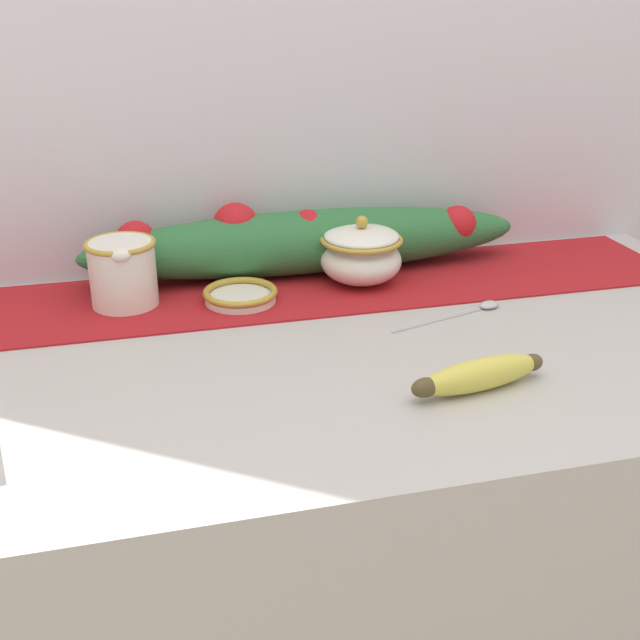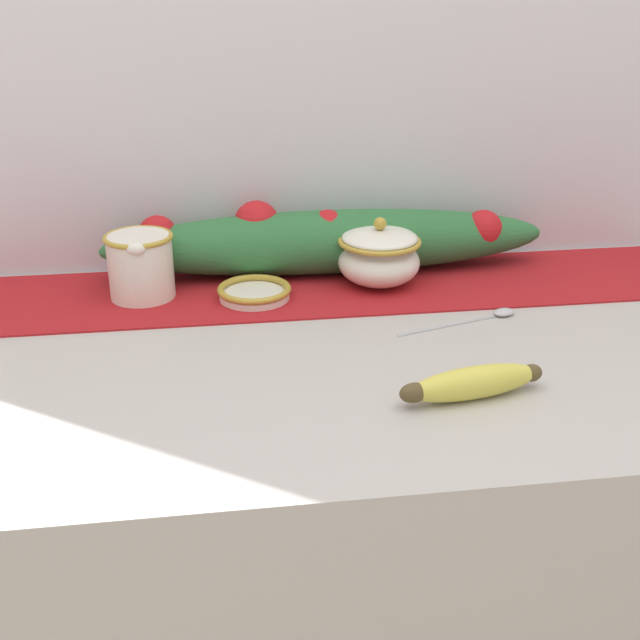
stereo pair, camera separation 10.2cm
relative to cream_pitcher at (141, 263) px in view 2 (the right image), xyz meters
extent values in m
cube|color=#B7B2AD|center=(0.30, -0.21, -0.52)|extent=(1.28, 0.68, 0.92)
cube|color=silver|center=(0.30, 0.15, 0.22)|extent=(2.08, 0.04, 2.40)
cube|color=#A8191E|center=(0.30, 0.00, -0.05)|extent=(1.18, 0.24, 0.00)
cylinder|color=white|center=(0.00, 0.00, 0.00)|extent=(0.10, 0.10, 0.10)
torus|color=#B79333|center=(0.00, 0.00, 0.04)|extent=(0.10, 0.10, 0.01)
torus|color=white|center=(0.00, 0.06, 0.00)|extent=(0.05, 0.01, 0.05)
ellipsoid|color=white|center=(0.00, -0.05, 0.04)|extent=(0.03, 0.02, 0.02)
ellipsoid|color=white|center=(0.37, 0.00, -0.02)|extent=(0.13, 0.13, 0.07)
torus|color=#B79333|center=(0.37, 0.00, 0.02)|extent=(0.13, 0.13, 0.01)
ellipsoid|color=white|center=(0.37, 0.00, 0.02)|extent=(0.12, 0.12, 0.03)
sphere|color=#B79333|center=(0.37, 0.00, 0.05)|extent=(0.02, 0.02, 0.02)
cylinder|color=white|center=(0.17, -0.03, -0.05)|extent=(0.11, 0.11, 0.01)
torus|color=#B79333|center=(0.17, -0.03, -0.04)|extent=(0.11, 0.11, 0.01)
ellipsoid|color=#DBCC4C|center=(0.40, -0.37, -0.04)|extent=(0.17, 0.07, 0.04)
ellipsoid|color=brown|center=(0.33, -0.39, -0.04)|extent=(0.04, 0.03, 0.02)
ellipsoid|color=brown|center=(0.48, -0.36, -0.04)|extent=(0.03, 0.03, 0.02)
cube|color=#B7B7BC|center=(0.43, -0.17, -0.06)|extent=(0.16, 0.05, 0.00)
ellipsoid|color=#B7B7BC|center=(0.52, -0.14, -0.05)|extent=(0.04, 0.03, 0.01)
ellipsoid|color=#2D6B38|center=(0.30, 0.07, 0.00)|extent=(0.73, 0.11, 0.10)
sphere|color=red|center=(0.02, 0.07, 0.02)|extent=(0.06, 0.06, 0.06)
sphere|color=red|center=(0.18, 0.08, 0.03)|extent=(0.07, 0.07, 0.07)
sphere|color=red|center=(0.30, 0.06, 0.02)|extent=(0.07, 0.07, 0.07)
sphere|color=red|center=(0.41, 0.06, 0.02)|extent=(0.05, 0.05, 0.05)
sphere|color=red|center=(0.55, 0.06, 0.01)|extent=(0.06, 0.06, 0.06)
camera|label=1|loc=(0.00, -1.15, 0.40)|focal=45.00mm
camera|label=2|loc=(0.11, -1.17, 0.40)|focal=45.00mm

